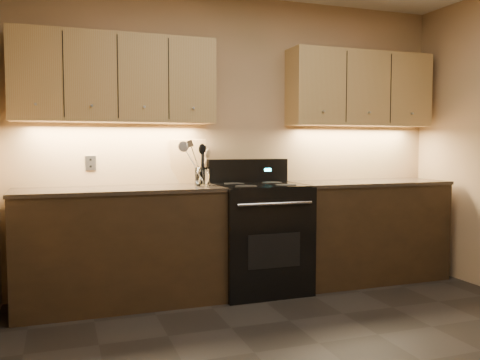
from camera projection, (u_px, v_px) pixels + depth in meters
name	position (u px, v px, depth m)	size (l,w,h in m)	color
wall_back	(238.00, 142.00, 4.63)	(4.00, 0.04, 2.60)	tan
counter_left	(121.00, 246.00, 4.03)	(1.62, 0.62, 0.93)	black
counter_right	(367.00, 230.00, 4.80)	(1.46, 0.62, 0.93)	black
stove	(259.00, 236.00, 4.41)	(0.76, 0.68, 1.14)	black
upper_cab_left	(116.00, 79.00, 4.08)	(1.60, 0.30, 0.70)	tan
upper_cab_right	(360.00, 89.00, 4.84)	(1.44, 0.30, 0.70)	tan
outlet_plate	(91.00, 163.00, 4.20)	(0.09, 0.01, 0.12)	#B2B5BA
utensil_crock	(202.00, 177.00, 4.24)	(0.15, 0.15, 0.15)	white
cutting_board	(188.00, 162.00, 4.44)	(0.31, 0.02, 0.39)	tan
wooden_spoon	(199.00, 166.00, 4.23)	(0.06, 0.06, 0.30)	tan
black_spoon	(202.00, 164.00, 4.25)	(0.06, 0.06, 0.32)	black
black_turner	(203.00, 164.00, 4.22)	(0.08, 0.08, 0.33)	black
steel_spatula	(204.00, 160.00, 4.26)	(0.08, 0.08, 0.39)	silver
steel_skimmer	(205.00, 161.00, 4.23)	(0.09, 0.09, 0.38)	silver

